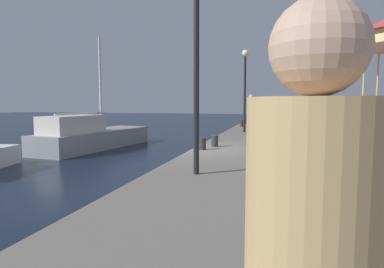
# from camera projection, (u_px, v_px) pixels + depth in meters

# --- Properties ---
(ground_plane) EXTENTS (120.00, 120.00, 0.00)m
(ground_plane) POSITION_uv_depth(u_px,v_px,m) (194.00, 171.00, 11.57)
(ground_plane) COLOR black
(sailboat_grey) EXTENTS (3.01, 7.43, 5.71)m
(sailboat_grey) POSITION_uv_depth(u_px,v_px,m) (91.00, 136.00, 17.01)
(sailboat_grey) COLOR gray
(sailboat_grey) RESTS_ON ground
(lamp_post_near_edge) EXTENTS (0.36, 0.36, 4.50)m
(lamp_post_near_edge) POSITION_uv_depth(u_px,v_px,m) (196.00, 30.00, 7.00)
(lamp_post_near_edge) COLOR black
(lamp_post_near_edge) RESTS_ON quay_dock
(lamp_post_mid_promenade) EXTENTS (0.36, 0.36, 4.27)m
(lamp_post_mid_promenade) POSITION_uv_depth(u_px,v_px,m) (245.00, 76.00, 17.53)
(lamp_post_mid_promenade) COLOR black
(lamp_post_mid_promenade) RESTS_ON quay_dock
(bollard_center) EXTENTS (0.24, 0.24, 0.40)m
(bollard_center) POSITION_uv_depth(u_px,v_px,m) (215.00, 141.00, 11.81)
(bollard_center) COLOR #2D2D33
(bollard_center) RESTS_ON quay_dock
(bollard_north) EXTENTS (0.24, 0.24, 0.40)m
(bollard_north) POSITION_uv_depth(u_px,v_px,m) (202.00, 144.00, 11.06)
(bollard_north) COLOR #2D2D33
(bollard_north) RESTS_ON quay_dock
(bollard_south) EXTENTS (0.24, 0.24, 0.40)m
(bollard_south) POSITION_uv_depth(u_px,v_px,m) (242.00, 123.00, 21.81)
(bollard_south) COLOR #2D2D33
(bollard_south) RESTS_ON quay_dock
(person_near_carousel) EXTENTS (0.34, 0.34, 1.92)m
(person_near_carousel) POSITION_uv_depth(u_px,v_px,m) (251.00, 117.00, 15.40)
(person_near_carousel) COLOR #2D4C8C
(person_near_carousel) RESTS_ON quay_dock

